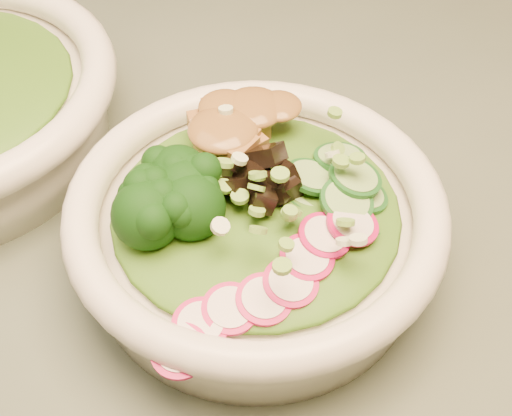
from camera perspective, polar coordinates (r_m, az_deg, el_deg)
dining_table at (r=0.67m, az=14.06°, el=-2.88°), size 1.20×0.80×0.75m
salad_bowl at (r=0.47m, az=-0.00°, el=-1.53°), size 0.25×0.25×0.07m
lettuce_bed at (r=0.46m, az=0.00°, el=0.08°), size 0.19×0.19×0.02m
broccoli_florets at (r=0.44m, az=-7.25°, el=-0.13°), size 0.09×0.09×0.04m
radish_slices at (r=0.42m, az=2.28°, el=-5.63°), size 0.11×0.07×0.02m
cucumber_slices at (r=0.46m, az=7.30°, el=2.10°), size 0.08×0.08×0.03m
mushroom_heap at (r=0.45m, az=-0.32°, el=2.15°), size 0.08×0.08×0.04m
tofu_cubes at (r=0.49m, az=-1.37°, el=5.86°), size 0.10×0.08×0.03m
peanut_sauce at (r=0.48m, az=-1.40°, el=6.91°), size 0.06×0.05×0.01m
scallion_garnish at (r=0.44m, az=0.00°, el=1.96°), size 0.18×0.18×0.02m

